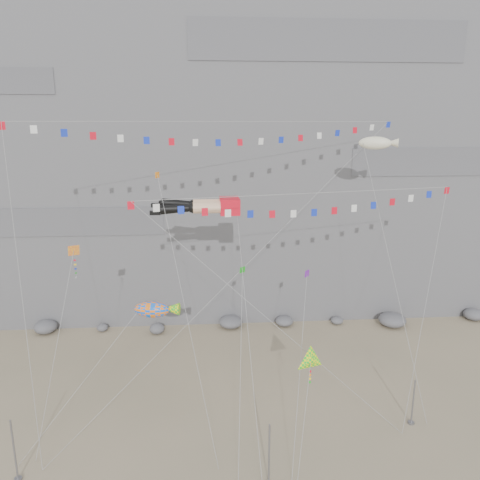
# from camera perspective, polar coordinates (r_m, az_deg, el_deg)

# --- Properties ---
(ground) EXTENTS (120.00, 120.00, 0.00)m
(ground) POSITION_cam_1_polar(r_m,az_deg,el_deg) (38.11, 0.32, -21.30)
(ground) COLOR gray
(ground) RESTS_ON ground
(cliff) EXTENTS (80.00, 28.00, 50.00)m
(cliff) POSITION_cam_1_polar(r_m,az_deg,el_deg) (63.06, -2.01, 16.78)
(cliff) COLOR slate
(cliff) RESTS_ON ground
(talus_boulders) EXTENTS (60.00, 3.00, 1.20)m
(talus_boulders) POSITION_cam_1_polar(r_m,az_deg,el_deg) (52.61, -1.14, -9.98)
(talus_boulders) COLOR slate
(talus_boulders) RESTS_ON ground
(anchor_pole_left) EXTENTS (0.12, 0.12, 4.35)m
(anchor_pole_left) POSITION_cam_1_polar(r_m,az_deg,el_deg) (35.04, -25.81, -22.11)
(anchor_pole_left) COLOR slate
(anchor_pole_left) RESTS_ON ground
(anchor_pole_center) EXTENTS (0.12, 0.12, 4.39)m
(anchor_pole_center) POSITION_cam_1_polar(r_m,az_deg,el_deg) (31.71, 3.57, -24.78)
(anchor_pole_center) COLOR slate
(anchor_pole_center) RESTS_ON ground
(anchor_pole_right) EXTENTS (0.12, 0.12, 3.65)m
(anchor_pole_right) POSITION_cam_1_polar(r_m,az_deg,el_deg) (39.13, 20.35, -18.05)
(anchor_pole_right) COLOR slate
(anchor_pole_right) RESTS_ON ground
(legs_kite) EXTENTS (7.68, 15.50, 21.15)m
(legs_kite) POSITION_cam_1_polar(r_m,az_deg,el_deg) (37.82, -4.27, 4.12)
(legs_kite) COLOR red
(legs_kite) RESTS_ON ground
(flag_banner_upper) EXTENTS (31.16, 18.27, 28.44)m
(flag_banner_upper) POSITION_cam_1_polar(r_m,az_deg,el_deg) (39.14, -1.37, 14.20)
(flag_banner_upper) COLOR red
(flag_banner_upper) RESTS_ON ground
(flag_banner_lower) EXTENTS (24.56, 7.89, 19.46)m
(flag_banner_lower) POSITION_cam_1_polar(r_m,az_deg,el_deg) (34.96, 7.89, 5.60)
(flag_banner_lower) COLOR red
(flag_banner_lower) RESTS_ON ground
(harlequin_kite) EXTENTS (3.11, 6.02, 14.37)m
(harlequin_kite) POSITION_cam_1_polar(r_m,az_deg,el_deg) (35.32, -19.63, -1.34)
(harlequin_kite) COLOR red
(harlequin_kite) RESTS_ON ground
(fish_windsock) EXTENTS (10.56, 7.00, 13.36)m
(fish_windsock) POSITION_cam_1_polar(r_m,az_deg,el_deg) (36.33, -10.70, -8.34)
(fish_windsock) COLOR orange
(fish_windsock) RESTS_ON ground
(delta_kite) EXTENTS (2.99, 5.63, 8.66)m
(delta_kite) POSITION_cam_1_polar(r_m,az_deg,el_deg) (32.51, 8.62, -14.40)
(delta_kite) COLOR #FFF40D
(delta_kite) RESTS_ON ground
(blimp_windsock) EXTENTS (4.03, 12.44, 23.18)m
(blimp_windsock) POSITION_cam_1_polar(r_m,az_deg,el_deg) (43.32, 16.14, 11.22)
(blimp_windsock) COLOR #EEE8C4
(blimp_windsock) RESTS_ON ground
(small_kite_a) EXTENTS (4.95, 12.05, 21.77)m
(small_kite_a) POSITION_cam_1_polar(r_m,az_deg,el_deg) (37.66, -9.89, 7.04)
(small_kite_a) COLOR orange
(small_kite_a) RESTS_ON ground
(small_kite_b) EXTENTS (3.65, 11.55, 15.19)m
(small_kite_b) POSITION_cam_1_polar(r_m,az_deg,el_deg) (38.03, 8.15, -4.32)
(small_kite_b) COLOR purple
(small_kite_b) RESTS_ON ground
(small_kite_c) EXTENTS (1.77, 11.98, 15.88)m
(small_kite_c) POSITION_cam_1_polar(r_m,az_deg,el_deg) (35.85, 0.29, -4.08)
(small_kite_c) COLOR #19A61C
(small_kite_c) RESTS_ON ground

